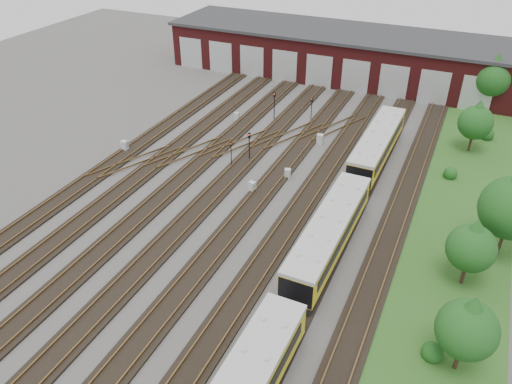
% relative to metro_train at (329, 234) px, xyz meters
% --- Properties ---
extents(ground, '(120.00, 120.00, 0.00)m').
position_rel_metro_train_xyz_m(ground, '(-10.00, -0.33, -1.82)').
color(ground, '#454340').
rests_on(ground, ground).
extents(track_network, '(30.40, 70.00, 0.33)m').
position_rel_metro_train_xyz_m(track_network, '(-10.17, 0.26, -1.71)').
color(track_network, black).
rests_on(track_network, ground).
extents(maintenance_shed, '(51.00, 12.50, 6.35)m').
position_rel_metro_train_xyz_m(maintenance_shed, '(-10.01, 39.64, 1.38)').
color(maintenance_shed, '#531416').
rests_on(maintenance_shed, ground).
extents(grass_verge, '(8.00, 55.00, 0.05)m').
position_rel_metro_train_xyz_m(grass_verge, '(9.00, 9.67, -1.80)').
color(grass_verge, '#254B19').
rests_on(grass_verge, ground).
extents(metro_train, '(2.71, 46.12, 2.91)m').
position_rel_metro_train_xyz_m(metro_train, '(0.00, 0.00, 0.00)').
color(metro_train, black).
rests_on(metro_train, ground).
extents(signal_mast_0, '(0.25, 0.23, 2.68)m').
position_rel_metro_train_xyz_m(signal_mast_0, '(-12.88, 9.09, -0.11)').
color(signal_mast_0, black).
rests_on(signal_mast_0, ground).
extents(signal_mast_1, '(0.29, 0.27, 3.33)m').
position_rel_metro_train_xyz_m(signal_mast_1, '(-13.40, 21.37, 0.31)').
color(signal_mast_1, black).
rests_on(signal_mast_1, ground).
extents(signal_mast_2, '(0.26, 0.25, 2.69)m').
position_rel_metro_train_xyz_m(signal_mast_2, '(-9.38, 23.16, -0.09)').
color(signal_mast_2, black).
rests_on(signal_mast_2, ground).
extents(signal_mast_3, '(0.31, 0.29, 3.07)m').
position_rel_metro_train_xyz_m(signal_mast_3, '(-11.79, 10.96, 0.17)').
color(signal_mast_3, black).
rests_on(signal_mast_3, ground).
extents(relay_cabinet_0, '(0.74, 0.64, 1.13)m').
position_rel_metro_train_xyz_m(relay_cabinet_0, '(-24.62, 7.38, -1.26)').
color(relay_cabinet_0, '#B7BABD').
rests_on(relay_cabinet_0, ground).
extents(relay_cabinet_1, '(0.60, 0.52, 0.90)m').
position_rel_metro_train_xyz_m(relay_cabinet_1, '(-17.38, 19.37, -1.37)').
color(relay_cabinet_1, '#B7BABD').
rests_on(relay_cabinet_1, ground).
extents(relay_cabinet_2, '(0.72, 0.64, 1.02)m').
position_rel_metro_train_xyz_m(relay_cabinet_2, '(-9.01, 5.65, -1.31)').
color(relay_cabinet_2, '#B7BABD').
rests_on(relay_cabinet_2, ground).
extents(relay_cabinet_3, '(0.68, 0.58, 1.09)m').
position_rel_metro_train_xyz_m(relay_cabinet_3, '(-6.39, 17.48, -1.28)').
color(relay_cabinet_3, '#B7BABD').
rests_on(relay_cabinet_3, ground).
extents(relay_cabinet_4, '(0.69, 0.62, 0.96)m').
position_rel_metro_train_xyz_m(relay_cabinet_4, '(-6.95, 9.29, -1.34)').
color(relay_cabinet_4, '#B7BABD').
rests_on(relay_cabinet_4, ground).
extents(tree_0, '(4.31, 4.31, 7.15)m').
position_rel_metro_train_xyz_m(tree_0, '(9.44, 34.67, 2.77)').
color(tree_0, '#372419').
rests_on(tree_0, ground).
extents(tree_1, '(3.49, 3.49, 5.79)m').
position_rel_metro_train_xyz_m(tree_1, '(8.48, 22.31, 1.90)').
color(tree_1, '#372419').
rests_on(tree_1, ground).
extents(tree_3, '(3.38, 3.38, 5.60)m').
position_rel_metro_train_xyz_m(tree_3, '(9.74, 0.74, 1.77)').
color(tree_3, '#372419').
rests_on(tree_3, ground).
extents(tree_4, '(3.49, 3.49, 5.78)m').
position_rel_metro_train_xyz_m(tree_4, '(10.10, -7.10, 1.89)').
color(tree_4, '#372419').
rests_on(tree_4, ground).
extents(bush_0, '(1.32, 1.32, 1.32)m').
position_rel_metro_train_xyz_m(bush_0, '(8.73, -6.87, -1.16)').
color(bush_0, '#134514').
rests_on(bush_0, ground).
extents(bush_1, '(1.30, 1.30, 1.30)m').
position_rel_metro_train_xyz_m(bush_1, '(7.29, 15.76, -1.17)').
color(bush_1, '#134514').
rests_on(bush_1, ground).
extents(bush_2, '(1.58, 1.58, 1.58)m').
position_rel_metro_train_xyz_m(bush_2, '(9.95, 26.19, -1.03)').
color(bush_2, '#134514').
rests_on(bush_2, ground).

